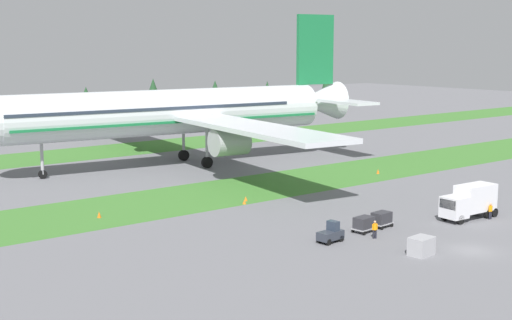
% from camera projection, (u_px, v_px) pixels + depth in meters
% --- Properties ---
extents(ground_plane, '(400.00, 400.00, 0.00)m').
position_uv_depth(ground_plane, '(471.00, 251.00, 63.72)').
color(ground_plane, slate).
extents(grass_strip_near, '(320.00, 14.44, 0.01)m').
position_uv_depth(grass_strip_near, '(240.00, 190.00, 90.36)').
color(grass_strip_near, '#3D752D').
rests_on(grass_strip_near, ground).
extents(grass_strip_far, '(320.00, 14.44, 0.01)m').
position_uv_depth(grass_strip_far, '(96.00, 152.00, 122.07)').
color(grass_strip_far, '#3D752D').
rests_on(grass_strip_far, ground).
extents(airliner, '(59.10, 73.18, 23.06)m').
position_uv_depth(airliner, '(180.00, 111.00, 107.15)').
color(airliner, silver).
rests_on(airliner, ground).
extents(baggage_tug, '(2.72, 1.57, 1.97)m').
position_uv_depth(baggage_tug, '(331.00, 234.00, 66.32)').
color(baggage_tug, '#2D333D').
rests_on(baggage_tug, ground).
extents(cargo_dolly_lead, '(2.35, 1.72, 1.55)m').
position_uv_depth(cargo_dolly_lead, '(364.00, 223.00, 69.77)').
color(cargo_dolly_lead, '#A3A3A8').
rests_on(cargo_dolly_lead, ground).
extents(cargo_dolly_second, '(2.35, 1.72, 1.55)m').
position_uv_depth(cargo_dolly_second, '(382.00, 218.00, 71.77)').
color(cargo_dolly_second, '#A3A3A8').
rests_on(cargo_dolly_second, ground).
extents(catering_truck, '(7.05, 2.62, 3.58)m').
position_uv_depth(catering_truck, '(470.00, 201.00, 75.03)').
color(catering_truck, silver).
rests_on(catering_truck, ground).
extents(ground_crew_marshaller, '(0.52, 0.36, 1.74)m').
position_uv_depth(ground_crew_marshaller, '(375.00, 229.00, 67.54)').
color(ground_crew_marshaller, black).
rests_on(ground_crew_marshaller, ground).
extents(ground_crew_loader, '(0.56, 0.36, 1.74)m').
position_uv_depth(ground_crew_loader, '(490.00, 210.00, 75.05)').
color(ground_crew_loader, black).
rests_on(ground_crew_loader, ground).
extents(uld_container_0, '(2.16, 1.81, 1.58)m').
position_uv_depth(uld_container_0, '(422.00, 246.00, 62.48)').
color(uld_container_0, '#A3A3A8').
rests_on(uld_container_0, ground).
extents(uld_container_1, '(2.12, 1.76, 1.61)m').
position_uv_depth(uld_container_1, '(421.00, 246.00, 62.16)').
color(uld_container_1, '#A3A3A8').
rests_on(uld_container_1, ground).
extents(taxiway_marker_0, '(0.44, 0.44, 0.68)m').
position_uv_depth(taxiway_marker_0, '(99.00, 215.00, 75.76)').
color(taxiway_marker_0, orange).
rests_on(taxiway_marker_0, ground).
extents(taxiway_marker_1, '(0.44, 0.44, 0.54)m').
position_uv_depth(taxiway_marker_1, '(246.00, 199.00, 83.92)').
color(taxiway_marker_1, orange).
rests_on(taxiway_marker_1, ground).
extents(taxiway_marker_2, '(0.44, 0.44, 0.47)m').
position_uv_depth(taxiway_marker_2, '(244.00, 202.00, 82.31)').
color(taxiway_marker_2, orange).
rests_on(taxiway_marker_2, ground).
extents(taxiway_marker_3, '(0.44, 0.44, 0.64)m').
position_uv_depth(taxiway_marker_3, '(378.00, 171.00, 101.59)').
color(taxiway_marker_3, orange).
rests_on(taxiway_marker_3, ground).
extents(distant_tree_line, '(170.49, 8.88, 11.78)m').
position_uv_depth(distant_tree_line, '(10.00, 104.00, 141.28)').
color(distant_tree_line, '#4C3823').
rests_on(distant_tree_line, ground).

